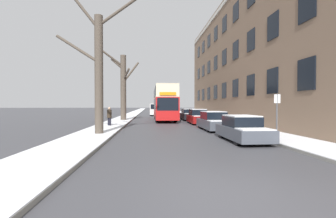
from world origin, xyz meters
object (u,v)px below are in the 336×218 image
at_px(parked_car_2, 198,117).
at_px(oncoming_van, 155,109).
at_px(bare_tree_left_1, 123,85).
at_px(double_decker_bus, 164,102).
at_px(street_sign_post, 277,115).
at_px(parked_car_0, 242,129).
at_px(pedestrian_left_sidewalk, 109,116).
at_px(parked_car_3, 189,115).
at_px(parked_car_1, 214,121).
at_px(bare_tree_left_0, 98,69).

height_order(parked_car_2, oncoming_van, oncoming_van).
xyz_separation_m(bare_tree_left_1, double_decker_bus, (5.08, 1.38, -1.95)).
xyz_separation_m(parked_car_2, street_sign_post, (1.37, -12.18, 0.75)).
height_order(parked_car_0, street_sign_post, street_sign_post).
xyz_separation_m(double_decker_bus, parked_car_2, (3.12, -6.03, -1.70)).
bearing_deg(bare_tree_left_1, parked_car_2, -29.52).
xyz_separation_m(pedestrian_left_sidewalk, street_sign_post, (9.89, -9.27, 0.47)).
relative_size(parked_car_0, pedestrian_left_sidewalk, 2.25).
relative_size(parked_car_3, oncoming_van, 0.77).
bearing_deg(double_decker_bus, pedestrian_left_sidewalk, -121.17).
xyz_separation_m(parked_car_0, parked_car_2, (-0.00, 11.19, 0.06)).
bearing_deg(double_decker_bus, street_sign_post, -76.15).
bearing_deg(parked_car_3, oncoming_van, 105.91).
bearing_deg(parked_car_1, parked_car_0, -90.00).
distance_m(pedestrian_left_sidewalk, street_sign_post, 13.57).
bearing_deg(oncoming_van, bare_tree_left_0, -98.87).
xyz_separation_m(double_decker_bus, parked_car_0, (3.12, -17.22, -1.76)).
distance_m(bare_tree_left_0, street_sign_post, 10.71).
distance_m(parked_car_0, parked_car_3, 16.81).
distance_m(double_decker_bus, street_sign_post, 18.77).
height_order(bare_tree_left_1, parked_car_1, bare_tree_left_1).
height_order(bare_tree_left_1, pedestrian_left_sidewalk, bare_tree_left_1).
bearing_deg(parked_car_2, parked_car_0, -90.00).
relative_size(double_decker_bus, oncoming_van, 2.14).
bearing_deg(double_decker_bus, parked_car_3, -7.45).
bearing_deg(parked_car_2, parked_car_3, 90.00).
xyz_separation_m(parked_car_1, parked_car_3, (0.00, 11.37, 0.01)).
relative_size(parked_car_0, parked_car_2, 0.99).
height_order(parked_car_3, oncoming_van, oncoming_van).
xyz_separation_m(oncoming_van, pedestrian_left_sidewalk, (-4.61, -22.26, -0.22)).
bearing_deg(bare_tree_left_1, oncoming_van, 73.74).
distance_m(bare_tree_left_1, parked_car_3, 9.04).
bearing_deg(parked_car_3, bare_tree_left_1, -173.25).
relative_size(bare_tree_left_1, street_sign_post, 3.41).
xyz_separation_m(bare_tree_left_0, parked_car_1, (8.24, 2.61, -3.56)).
distance_m(parked_car_3, pedestrian_left_sidewalk, 12.06).
bearing_deg(parked_car_2, double_decker_bus, 117.40).
distance_m(bare_tree_left_0, parked_car_2, 12.26).
xyz_separation_m(parked_car_3, pedestrian_left_sidewalk, (-8.53, -8.52, 0.29)).
xyz_separation_m(bare_tree_left_0, oncoming_van, (4.33, 27.72, -3.04)).
xyz_separation_m(parked_car_0, oncoming_van, (-3.92, 30.55, 0.55)).
bearing_deg(bare_tree_left_0, double_decker_bus, 70.41).
bearing_deg(parked_car_0, pedestrian_left_sidewalk, 135.82).
distance_m(double_decker_bus, oncoming_van, 13.41).
height_order(bare_tree_left_0, parked_car_3, bare_tree_left_0).
height_order(bare_tree_left_0, street_sign_post, bare_tree_left_0).
height_order(parked_car_1, pedestrian_left_sidewalk, pedestrian_left_sidewalk).
relative_size(parked_car_0, parked_car_1, 0.89).
relative_size(double_decker_bus, parked_car_1, 2.64).
bearing_deg(bare_tree_left_0, oncoming_van, 81.13).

